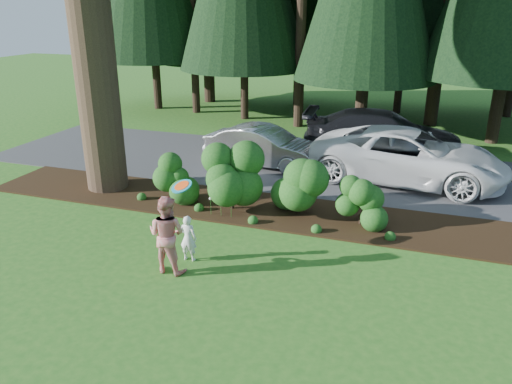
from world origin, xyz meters
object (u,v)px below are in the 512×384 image
Objects in this scene: adult at (167,234)px; frisbee at (182,186)px; car_silver_wagon at (264,147)px; car_white_suv at (408,156)px; car_dark_suv at (383,134)px; child at (188,238)px.

frisbee reaches higher than adult.
adult reaches higher than car_silver_wagon.
car_silver_wagon is at bearing 94.96° from car_white_suv.
adult is at bearing 155.25° from car_white_suv.
car_dark_suv is at bearing 69.96° from frisbee.
car_white_suv and adult have the same top height.
adult reaches higher than child.
car_white_suv reaches higher than child.
adult is (0.33, -7.82, 0.14)m from car_silver_wagon.
car_silver_wagon is at bearing 92.74° from frisbee.
frisbee reaches higher than child.
adult is 3.38× the size of frisbee.
adult is at bearing -169.45° from car_silver_wagon.
car_silver_wagon is at bearing -86.99° from child.
child is (0.54, -7.24, -0.19)m from car_silver_wagon.
car_silver_wagon is 0.72× the size of car_dark_suv.
adult is (-4.62, -7.71, -0.02)m from car_white_suv.
frisbee is (-3.53, -9.68, 0.82)m from car_dark_suv.
car_silver_wagon is 0.70× the size of car_white_suv.
child is 2.12× the size of frisbee.
car_white_suv is 3.54× the size of adult.
frisbee is at bearing -169.10° from car_silver_wagon.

